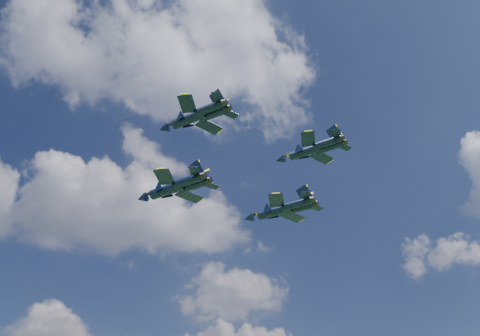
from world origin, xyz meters
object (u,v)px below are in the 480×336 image
at_px(jet_right, 273,212).
at_px(jet_slot, 303,152).
at_px(jet_left, 187,120).
at_px(jet_lead, 165,190).

bearing_deg(jet_right, jet_slot, -140.77).
relative_size(jet_left, jet_slot, 1.09).
bearing_deg(jet_slot, jet_right, 39.69).
bearing_deg(jet_slot, jet_left, 132.78).
relative_size(jet_lead, jet_slot, 1.34).
distance_m(jet_left, jet_right, 32.18).
distance_m(jet_lead, jet_right, 23.73).
xyz_separation_m(jet_lead, jet_left, (2.89, -18.89, 2.69)).
bearing_deg(jet_lead, jet_right, -36.05).
bearing_deg(jet_left, jet_lead, 46.57).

